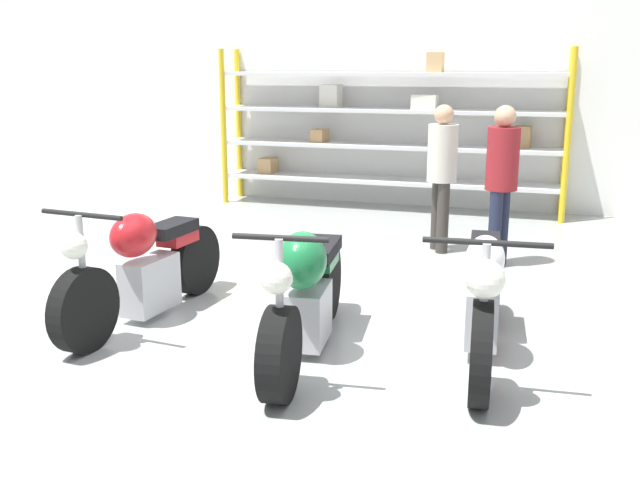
% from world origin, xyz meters
% --- Properties ---
extents(ground_plane, '(30.00, 30.00, 0.00)m').
position_xyz_m(ground_plane, '(0.00, 0.00, 0.00)').
color(ground_plane, '#9EA3A0').
extents(back_wall, '(30.00, 0.08, 3.60)m').
position_xyz_m(back_wall, '(0.00, 5.59, 1.80)').
color(back_wall, white).
rests_on(back_wall, ground_plane).
extents(shelving_rack, '(4.85, 0.63, 2.22)m').
position_xyz_m(shelving_rack, '(-0.52, 5.23, 1.16)').
color(shelving_rack, gold).
rests_on(shelving_rack, ground_plane).
extents(motorcycle_red, '(0.68, 2.08, 1.01)m').
position_xyz_m(motorcycle_red, '(-1.39, 0.15, 0.43)').
color(motorcycle_red, black).
rests_on(motorcycle_red, ground_plane).
extents(motorcycle_green, '(0.58, 2.11, 1.03)m').
position_xyz_m(motorcycle_green, '(0.06, -0.12, 0.44)').
color(motorcycle_green, black).
rests_on(motorcycle_green, ground_plane).
extents(motorcycle_white, '(0.74, 2.17, 1.01)m').
position_xyz_m(motorcycle_white, '(1.25, 0.16, 0.46)').
color(motorcycle_white, black).
rests_on(motorcycle_white, ground_plane).
extents(person_browsing, '(0.43, 0.43, 1.59)m').
position_xyz_m(person_browsing, '(0.55, 3.04, 0.93)').
color(person_browsing, '#38332D').
rests_on(person_browsing, ground_plane).
extents(person_near_rack, '(0.41, 0.41, 1.62)m').
position_xyz_m(person_near_rack, '(1.21, 2.62, 0.95)').
color(person_near_rack, '#1E2338').
rests_on(person_near_rack, ground_plane).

